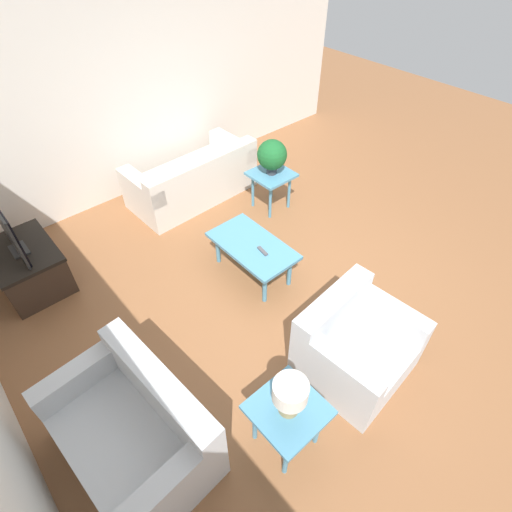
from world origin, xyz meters
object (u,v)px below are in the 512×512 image
Objects in this scene: armchair at (353,346)px; television at (7,229)px; sofa at (194,180)px; potted_plant at (272,155)px; loveseat at (136,430)px; side_table_lamp at (288,414)px; tv_stand_chest at (28,266)px; side_table_plant at (271,179)px; table_lamp at (290,395)px; coffee_table at (253,248)px.

television reaches higher than armchair.
sofa is 1.25m from potted_plant.
loveseat is at bearing 156.89° from armchair.
side_table_lamp is at bearing 64.80° from sofa.
television is at bearing 90.00° from tv_stand_chest.
armchair is 1.83× the size of side_table_plant.
table_lamp is at bearing 139.27° from side_table_plant.
tv_stand_chest is at bearing 77.13° from potted_plant.
side_table_lamp is 0.30m from table_lamp.
armchair is 2.67m from side_table_plant.
table_lamp is at bearing 146.87° from coffee_table.
table_lamp reaches higher than sofa.
armchair reaches higher than side_table_plant.
side_table_lamp is at bearing -163.84° from tv_stand_chest.
tv_stand_chest is (3.09, 1.89, -0.04)m from armchair.
loveseat reaches higher than side_table_plant.
television is 3.33m from table_lamp.
coffee_table is at bearing 128.03° from side_table_plant.
loveseat is at bearing 179.95° from tv_stand_chest.
sofa reaches higher than side_table_plant.
coffee_table is 2.02m from table_lamp.
tv_stand_chest is at bearing 16.16° from table_lamp.
loveseat is at bearing 51.39° from table_lamp.
side_table_lamp is 3.31m from potted_plant.
potted_plant is at bearing -40.73° from table_lamp.
sofa is 2.34× the size of television.
loveseat is (0.64, 1.89, -0.01)m from armchair.
potted_plant is 1.36× the size of table_lamp.
tv_stand_chest is at bearing 16.16° from side_table_lamp.
potted_plant reaches higher than armchair.
side_table_plant is (2.39, -1.18, 0.15)m from armchair.
sofa is at bearing 76.84° from armchair.
side_table_lamp is (-0.10, 0.96, 0.15)m from armchair.
table_lamp is at bearing -163.76° from television.
side_table_plant is at bearing -51.97° from coffee_table.
side_table_plant is 3.17m from television.
armchair reaches higher than tv_stand_chest.
tv_stand_chest is 1.92× the size of potted_plant.
television is 2.22× the size of table_lamp.
side_table_lamp is 0.60× the size of tv_stand_chest.
television is at bearing 16.24° from side_table_lamp.
sofa is 1.99× the size of tv_stand_chest.
sofa is 3.71m from side_table_lamp.
armchair reaches higher than coffee_table.
potted_plant reaches higher than sofa.
television reaches higher than table_lamp.
side_table_plant is 0.35m from potted_plant.
armchair is 1.30× the size of television.
coffee_table is 2.18× the size of potted_plant.
loveseat is 2.21m from coffee_table.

